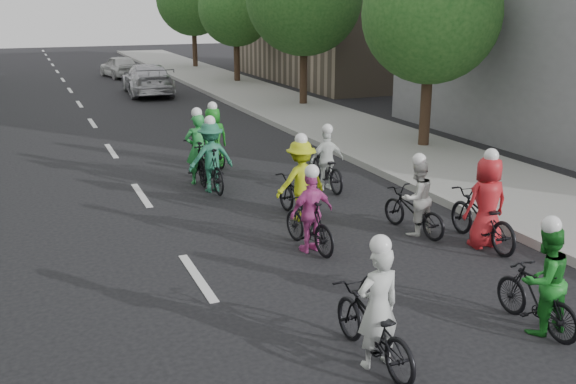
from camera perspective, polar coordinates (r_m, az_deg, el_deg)
ground at (r=10.61m, az=-8.06°, el=-7.52°), size 120.00×120.00×0.00m
sidewalk_right at (r=22.40m, az=5.32°, el=5.58°), size 4.00×80.00×0.15m
curb_right at (r=21.56m, az=0.71°, el=5.27°), size 0.18×80.00×0.18m
bldg_se at (r=38.12m, az=6.38°, el=15.97°), size 10.00×14.00×8.00m
tree_r_0 at (r=19.51m, az=12.61°, el=15.17°), size 4.00×4.00×5.97m
tree_r_2 at (r=35.80m, az=-4.68°, el=15.93°), size 4.00×4.00×5.97m
cyclist_0 at (r=8.04m, az=7.66°, el=-11.34°), size 0.68×1.79×1.71m
cyclist_1 at (r=9.32m, az=21.56°, el=-7.91°), size 0.75×1.50×1.66m
cyclist_2 at (r=13.05m, az=1.07°, el=0.38°), size 1.13×1.74×1.81m
cyclist_3 at (r=11.43m, az=1.97°, el=-2.40°), size 0.89×1.63×1.60m
cyclist_4 at (r=12.16m, az=17.00°, el=-1.73°), size 0.85×1.94×1.84m
cyclist_5 at (r=15.90m, az=-8.03°, el=3.13°), size 0.65×1.82×1.88m
cyclist_6 at (r=12.51m, az=11.21°, el=-1.16°), size 0.86×1.71×1.60m
cyclist_7 at (r=15.15m, az=-6.89°, el=2.67°), size 1.10×1.80×1.80m
cyclist_8 at (r=15.28m, az=3.35°, el=2.35°), size 0.85×1.88×1.59m
cyclist_9 at (r=17.52m, az=-6.68°, el=4.41°), size 0.84×1.69×1.77m
follow_car_lead at (r=32.04m, az=-12.38°, el=9.77°), size 2.34×5.22×1.49m
follow_car_trail at (r=40.02m, az=-14.74°, el=10.75°), size 2.15×4.01×1.30m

